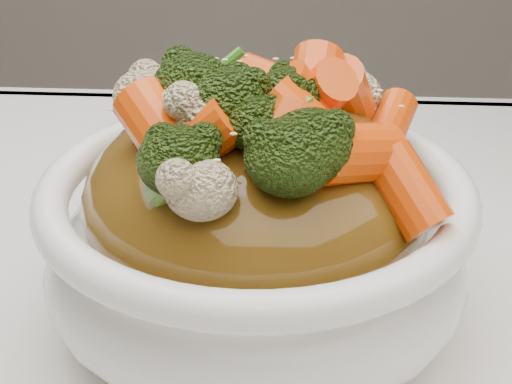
# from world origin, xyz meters

# --- Properties ---
(bowl) EXTENTS (0.30, 0.30, 0.09)m
(bowl) POSITION_xyz_m (-0.04, 0.05, 0.80)
(bowl) COLOR white
(bowl) RESTS_ON tablecloth
(sauce_base) EXTENTS (0.24, 0.24, 0.10)m
(sauce_base) POSITION_xyz_m (-0.04, 0.05, 0.83)
(sauce_base) COLOR brown
(sauce_base) RESTS_ON bowl
(carrots) EXTENTS (0.24, 0.24, 0.05)m
(carrots) POSITION_xyz_m (-0.04, 0.05, 0.90)
(carrots) COLOR #F14B07
(carrots) RESTS_ON sauce_base
(broccoli) EXTENTS (0.24, 0.24, 0.05)m
(broccoli) POSITION_xyz_m (-0.04, 0.05, 0.89)
(broccoli) COLOR black
(broccoli) RESTS_ON sauce_base
(cauliflower) EXTENTS (0.24, 0.24, 0.04)m
(cauliflower) POSITION_xyz_m (-0.04, 0.05, 0.89)
(cauliflower) COLOR beige
(cauliflower) RESTS_ON sauce_base
(scallions) EXTENTS (0.18, 0.18, 0.02)m
(scallions) POSITION_xyz_m (-0.04, 0.05, 0.90)
(scallions) COLOR #337D1D
(scallions) RESTS_ON sauce_base
(sesame_seeds) EXTENTS (0.22, 0.22, 0.01)m
(sesame_seeds) POSITION_xyz_m (-0.04, 0.05, 0.90)
(sesame_seeds) COLOR beige
(sesame_seeds) RESTS_ON sauce_base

